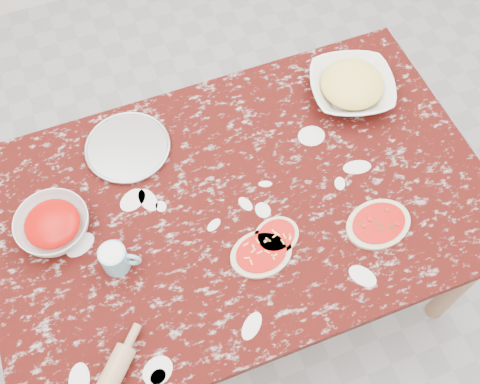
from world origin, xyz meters
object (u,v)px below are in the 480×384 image
at_px(worktable, 240,211).
at_px(cheese_bowl, 351,88).
at_px(flour_mug, 116,259).
at_px(pizza_tray, 128,148).
at_px(sauce_bowl, 54,226).

height_order(worktable, cheese_bowl, cheese_bowl).
bearing_deg(worktable, flour_mug, -169.61).
xyz_separation_m(pizza_tray, sauce_bowl, (-0.29, -0.21, 0.03)).
height_order(worktable, sauce_bowl, sauce_bowl).
distance_m(sauce_bowl, flour_mug, 0.23).
relative_size(worktable, pizza_tray, 5.69).
height_order(pizza_tray, cheese_bowl, cheese_bowl).
bearing_deg(worktable, sauce_bowl, 169.79).
bearing_deg(flour_mug, sauce_bowl, 129.75).
xyz_separation_m(pizza_tray, cheese_bowl, (0.80, -0.06, 0.03)).
bearing_deg(worktable, cheese_bowl, 26.40).
distance_m(worktable, flour_mug, 0.45).
bearing_deg(cheese_bowl, flour_mug, -160.40).
height_order(pizza_tray, sauce_bowl, sauce_bowl).
height_order(pizza_tray, flour_mug, flour_mug).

